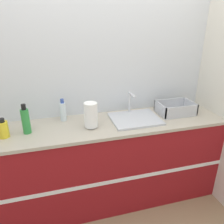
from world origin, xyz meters
name	(u,v)px	position (x,y,z in m)	size (l,w,h in m)	color
ground_plane	(103,219)	(0.00, 0.00, 0.00)	(12.00, 12.00, 0.00)	#937A56
wall_back	(88,77)	(0.00, 0.58, 1.30)	(4.96, 0.06, 2.60)	silver
wall_right	(219,76)	(1.31, 0.28, 1.30)	(0.06, 2.55, 2.60)	beige
counter_cabinet	(96,165)	(0.00, 0.28, 0.46)	(2.58, 0.58, 0.92)	maroon
sink	(135,118)	(0.41, 0.28, 0.94)	(0.47, 0.39, 0.24)	silver
paper_towel_roll	(91,115)	(-0.04, 0.22, 1.04)	(0.12, 0.12, 0.24)	#4C4C51
dish_rack	(175,110)	(0.87, 0.32, 0.96)	(0.37, 0.26, 0.12)	#B7BABF
bottle_clear	(63,111)	(-0.28, 0.45, 1.02)	(0.06, 0.06, 0.22)	silver
bottle_yellow	(3,129)	(-0.78, 0.24, 0.99)	(0.09, 0.09, 0.17)	yellow
bottle_green	(26,121)	(-0.60, 0.27, 1.04)	(0.07, 0.07, 0.27)	#2D8C3D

